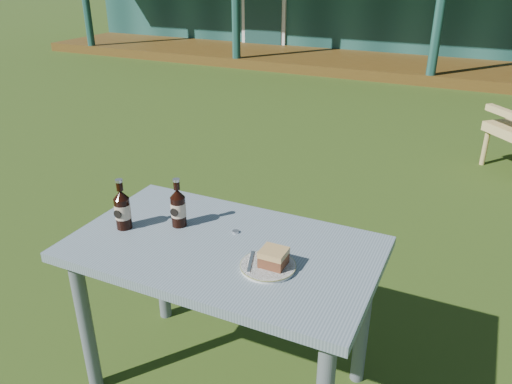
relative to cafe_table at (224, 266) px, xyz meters
The scene contains 8 objects.
ground 1.72m from the cafe_table, 90.00° to the left, with size 80.00×80.00×0.00m, color #334916.
cafe_table is the anchor object (origin of this frame).
plate 0.26m from the cafe_table, 18.21° to the right, with size 0.20×0.20×0.01m.
cake_slice 0.29m from the cafe_table, 15.11° to the right, with size 0.09×0.09×0.06m.
fork 0.21m from the cafe_table, 27.74° to the right, with size 0.01×0.14×0.00m, color silver.
cola_bottle_near 0.31m from the cafe_table, 166.11° to the left, with size 0.06×0.06×0.21m.
cola_bottle_far 0.48m from the cafe_table, behind, with size 0.06×0.07×0.22m.
bottle_cap 0.15m from the cafe_table, 89.96° to the left, with size 0.03×0.03×0.01m, color silver.
Camera 1 is at (0.83, -3.06, 1.73)m, focal length 35.00 mm.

